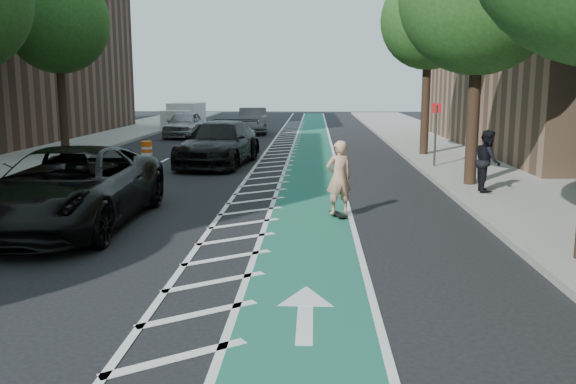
# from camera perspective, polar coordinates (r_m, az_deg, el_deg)

# --- Properties ---
(ground) EXTENTS (120.00, 120.00, 0.00)m
(ground) POSITION_cam_1_polar(r_m,az_deg,el_deg) (11.74, -13.04, -5.97)
(ground) COLOR black
(ground) RESTS_ON ground
(bike_lane) EXTENTS (2.00, 90.00, 0.01)m
(bike_lane) POSITION_cam_1_polar(r_m,az_deg,el_deg) (21.10, 2.17, 1.41)
(bike_lane) COLOR #1B5F53
(bike_lane) RESTS_ON ground
(buffer_strip) EXTENTS (1.40, 90.00, 0.01)m
(buffer_strip) POSITION_cam_1_polar(r_m,az_deg,el_deg) (21.16, -1.90, 1.44)
(buffer_strip) COLOR silver
(buffer_strip) RESTS_ON ground
(sidewalk_right) EXTENTS (5.00, 90.00, 0.15)m
(sidewalk_right) POSITION_cam_1_polar(r_m,az_deg,el_deg) (22.04, 19.33, 1.40)
(sidewalk_right) COLOR gray
(sidewalk_right) RESTS_ON ground
(curb_right) EXTENTS (0.12, 90.00, 0.16)m
(curb_right) POSITION_cam_1_polar(r_m,az_deg,el_deg) (21.45, 13.06, 1.50)
(curb_right) COLOR gray
(curb_right) RESTS_ON ground
(curb_left) EXTENTS (0.12, 90.00, 0.16)m
(curb_left) POSITION_cam_1_polar(r_m,az_deg,el_deg) (23.41, -23.26, 1.64)
(curb_left) COLOR gray
(curb_left) RESTS_ON ground
(tree_r_d) EXTENTS (4.20, 4.20, 7.90)m
(tree_r_d) POSITION_cam_1_polar(r_m,az_deg,el_deg) (27.40, 13.02, 15.27)
(tree_r_d) COLOR #382619
(tree_r_d) RESTS_ON ground
(tree_l_d) EXTENTS (4.20, 4.20, 7.90)m
(tree_l_d) POSITION_cam_1_polar(r_m,az_deg,el_deg) (29.14, -20.39, 14.58)
(tree_l_d) COLOR #382619
(tree_l_d) RESTS_ON ground
(sign_post) EXTENTS (0.35, 0.08, 2.47)m
(sign_post) POSITION_cam_1_polar(r_m,az_deg,el_deg) (23.37, 13.63, 5.31)
(sign_post) COLOR #4C4C4C
(sign_post) RESTS_ON ground
(skateboard) EXTENTS (0.44, 0.73, 0.10)m
(skateboard) POSITION_cam_1_polar(r_m,az_deg,el_deg) (14.80, 4.72, -2.09)
(skateboard) COLOR black
(skateboard) RESTS_ON ground
(skateboarder) EXTENTS (0.75, 0.63, 1.77)m
(skateboarder) POSITION_cam_1_polar(r_m,az_deg,el_deg) (14.64, 4.77, 1.37)
(skateboarder) COLOR tan
(skateboarder) RESTS_ON skateboard
(suv_near) EXTENTS (2.97, 6.41, 1.78)m
(suv_near) POSITION_cam_1_polar(r_m,az_deg,el_deg) (14.53, -19.83, 0.37)
(suv_near) COLOR black
(suv_near) RESTS_ON ground
(suv_far) EXTENTS (3.07, 6.14, 1.71)m
(suv_far) POSITION_cam_1_polar(r_m,az_deg,el_deg) (24.30, -6.47, 4.53)
(suv_far) COLOR black
(suv_far) RESTS_ON ground
(car_silver) EXTENTS (1.93, 4.64, 1.57)m
(car_silver) POSITION_cam_1_polar(r_m,az_deg,el_deg) (37.23, -9.67, 6.27)
(car_silver) COLOR gray
(car_silver) RESTS_ON ground
(car_grey) EXTENTS (2.24, 5.13, 1.64)m
(car_grey) POSITION_cam_1_polar(r_m,az_deg,el_deg) (39.64, -3.32, 6.67)
(car_grey) COLOR #545458
(car_grey) RESTS_ON ground
(pedestrian) EXTENTS (0.73, 0.90, 1.76)m
(pedestrian) POSITION_cam_1_polar(r_m,az_deg,el_deg) (18.21, 18.16, 2.78)
(pedestrian) COLOR black
(pedestrian) RESTS_ON sidewalk_right
(box_truck) EXTENTS (2.41, 4.56, 1.82)m
(box_truck) POSITION_cam_1_polar(r_m,az_deg,el_deg) (44.16, -9.69, 6.92)
(box_truck) COLOR silver
(box_truck) RESTS_ON ground
(barrel_a) EXTENTS (0.58, 0.58, 0.80)m
(barrel_a) POSITION_cam_1_polar(r_m,az_deg,el_deg) (19.10, -18.75, 1.08)
(barrel_a) COLOR orange
(barrel_a) RESTS_ON ground
(barrel_b) EXTENTS (0.61, 0.61, 0.83)m
(barrel_b) POSITION_cam_1_polar(r_m,az_deg,el_deg) (24.35, -9.17, 3.37)
(barrel_b) COLOR #FF540D
(barrel_b) RESTS_ON ground
(barrel_c) EXTENTS (0.58, 0.58, 0.79)m
(barrel_c) POSITION_cam_1_polar(r_m,az_deg,el_deg) (26.54, -13.08, 3.76)
(barrel_c) COLOR #FF5B0D
(barrel_c) RESTS_ON ground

